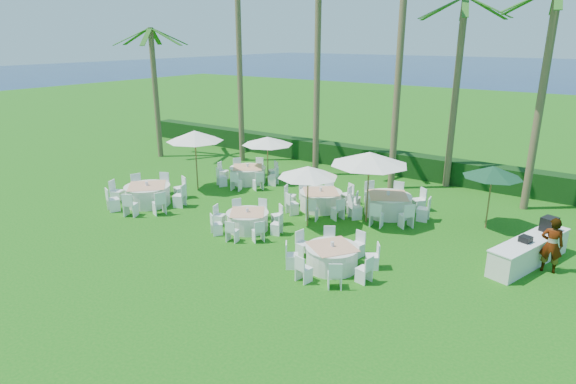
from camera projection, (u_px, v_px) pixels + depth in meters
The scene contains 22 objects.
ground at pixel (230, 240), 17.75m from camera, with size 120.00×120.00×0.00m, color #125D10.
hedge at pixel (371, 159), 26.94m from camera, with size 34.00×1.00×1.20m, color black.
ocean at pixel (564, 73), 97.46m from camera, with size 260.00×260.00×0.00m, color #071746.
banquet_table_a at pixel (148, 194), 21.38m from camera, with size 3.40×3.40×1.05m.
banquet_table_b at pixel (248, 220), 18.59m from camera, with size 2.86×2.86×0.88m.
banquet_table_c at pixel (332, 257), 15.49m from camera, with size 3.01×3.01×0.92m.
banquet_table_d at pixel (248, 174), 24.62m from camera, with size 3.23×3.23×0.98m.
banquet_table_e at pixel (321, 200), 20.80m from camera, with size 3.18×3.18×0.97m.
banquet_table_f at pixel (388, 204), 20.14m from camera, with size 3.47×3.47×1.03m.
umbrella_a at pixel (195, 136), 22.85m from camera, with size 2.72×2.72×2.91m.
umbrella_b at pixel (308, 172), 18.37m from camera, with size 2.36×2.36×2.45m.
umbrella_c at pixel (268, 141), 24.45m from camera, with size 2.61×2.61×2.30m.
umbrella_d at pixel (369, 158), 18.67m from camera, with size 3.08×3.08×2.90m.
umbrella_green at pixel (493, 172), 18.17m from camera, with size 2.21×2.21×2.51m.
buffet_table at pixel (530, 250), 15.74m from camera, with size 1.95×3.93×1.38m.
staff_person at pixel (552, 245), 15.10m from camera, with size 0.67×0.44×1.82m, color gray.
palm_a at pixel (239, 53), 27.22m from camera, with size 4.24×4.37×11.53m.
palm_b at pixel (317, 70), 24.40m from camera, with size 4.17×4.40×10.17m.
palm_c at pixel (401, 42), 21.69m from camera, with size 4.40×3.97×12.82m.
palm_d at pixel (456, 87), 22.65m from camera, with size 4.35×4.28×8.89m.
palm_e at pixel (542, 93), 19.46m from camera, with size 4.22×4.38×9.02m.
palm_f at pixel (155, 87), 28.81m from camera, with size 4.40×4.15×7.66m.
Camera 1 is at (11.09, -12.19, 7.16)m, focal length 30.00 mm.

